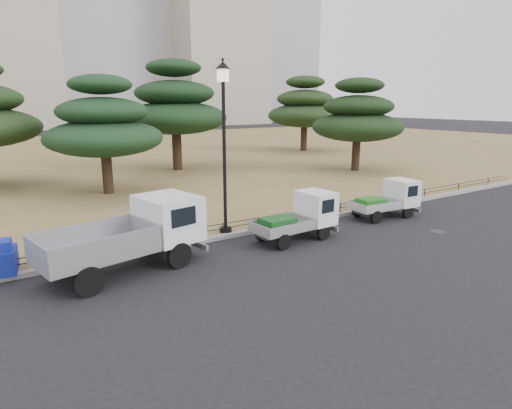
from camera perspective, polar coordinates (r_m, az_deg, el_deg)
ground at (r=14.58m, az=4.28°, el=-6.52°), size 220.00×220.00×0.00m
lawn at (r=42.62m, az=-21.38°, el=5.97°), size 120.00×56.00×0.15m
curb at (r=16.60m, az=-1.12°, el=-3.69°), size 120.00×0.25×0.16m
truck_large at (r=13.39m, az=-16.19°, el=-3.62°), size 5.08×2.80×2.10m
truck_kei_front at (r=15.91m, az=5.84°, el=-1.64°), size 3.29×1.56×1.71m
truck_kei_rear at (r=19.78m, az=17.25°, el=0.69°), size 3.19×1.59×1.61m
street_lamp at (r=15.72m, az=-4.33°, el=11.18°), size 0.56×0.56×6.23m
pipe_fence at (r=16.62m, az=-1.40°, el=-2.38°), size 38.00×0.04×0.40m
manhole at (r=18.38m, az=23.09°, el=-3.33°), size 0.60×0.60×0.01m
pine_center_left at (r=24.21m, az=-19.67°, el=9.81°), size 6.14×6.14×6.24m
pine_center_right at (r=31.67m, az=-10.72°, el=12.68°), size 7.33×7.33×7.77m
pine_east_near at (r=31.65m, az=13.42°, el=11.19°), size 6.44×6.44×6.50m
pine_east_far at (r=43.97m, az=6.50°, el=12.67°), size 7.34×7.34×7.37m
tower_east at (r=106.43m, az=-5.64°, el=23.74°), size 20.00×18.00×48.00m
radio_tower at (r=127.57m, az=7.81°, el=24.72°), size 1.80×1.80×63.00m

